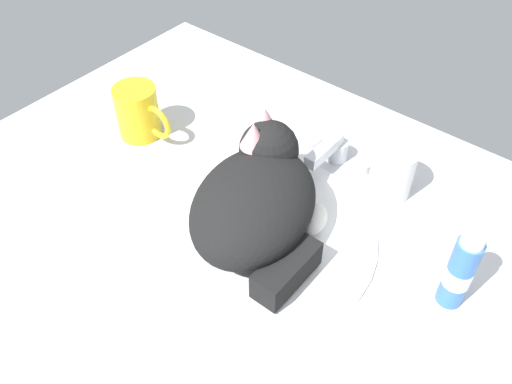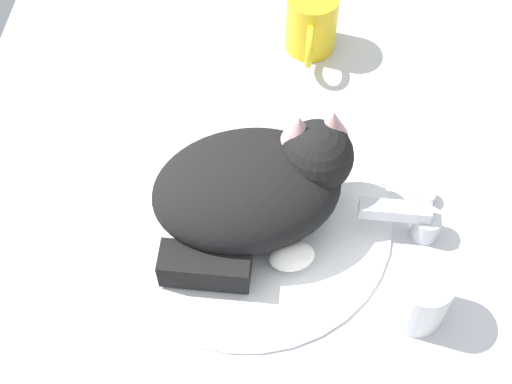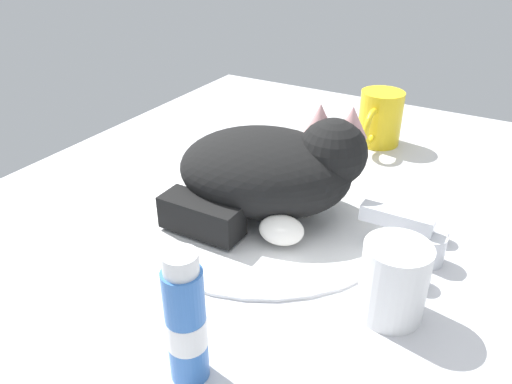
{
  "view_description": "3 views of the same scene",
  "coord_description": "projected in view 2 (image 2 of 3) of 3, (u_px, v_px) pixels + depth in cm",
  "views": [
    {
      "loc": [
        34.53,
        -41.92,
        63.14
      ],
      "look_at": [
        -1.04,
        1.81,
        7.15
      ],
      "focal_mm": 38.46,
      "sensor_mm": 36.0,
      "label": 1
    },
    {
      "loc": [
        49.51,
        6.21,
        81.88
      ],
      "look_at": [
        0.31,
        1.14,
        6.72
      ],
      "focal_mm": 51.99,
      "sensor_mm": 36.0,
      "label": 2
    },
    {
      "loc": [
        52.38,
        28.94,
        36.97
      ],
      "look_at": [
        2.73,
        0.27,
        4.71
      ],
      "focal_mm": 35.04,
      "sensor_mm": 36.0,
      "label": 3
    }
  ],
  "objects": [
    {
      "name": "faucet",
      "position": [
        416.0,
        222.0,
        0.92
      ],
      "size": [
        12.91,
        10.6,
        5.77
      ],
      "color": "silver",
      "rests_on": "ground_plane"
    },
    {
      "name": "rinse_cup",
      "position": [
        420.0,
        296.0,
        0.85
      ],
      "size": [
        6.88,
        6.88,
        8.54
      ],
      "color": "white",
      "rests_on": "ground_plane"
    },
    {
      "name": "coffee_mug",
      "position": [
        311.0,
        23.0,
        1.09
      ],
      "size": [
        11.99,
        7.59,
        9.63
      ],
      "color": "yellow",
      "rests_on": "ground_plane"
    },
    {
      "name": "sink_basin",
      "position": [
        247.0,
        216.0,
        0.95
      ],
      "size": [
        37.25,
        37.25,
        0.93
      ],
      "primitive_type": "cylinder",
      "color": "white",
      "rests_on": "ground_plane"
    },
    {
      "name": "cat",
      "position": [
        258.0,
        187.0,
        0.9
      ],
      "size": [
        22.76,
        27.26,
        14.65
      ],
      "color": "black",
      "rests_on": "sink_basin"
    },
    {
      "name": "ground_plane",
      "position": [
        248.0,
        224.0,
        0.97
      ],
      "size": [
        110.0,
        82.5,
        3.0
      ],
      "primitive_type": "cube",
      "color": "silver"
    }
  ]
}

